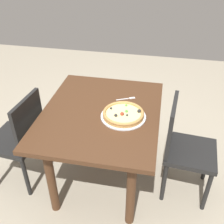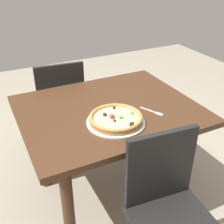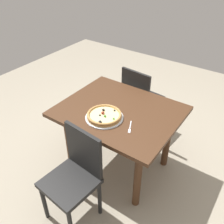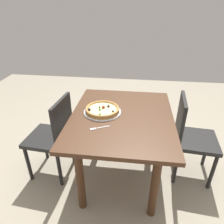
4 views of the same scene
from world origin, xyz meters
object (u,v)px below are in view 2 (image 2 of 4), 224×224
Objects in this scene: dining_table at (109,123)px; fork at (153,112)px; pizza at (116,118)px; plate at (116,122)px; chair_near at (60,104)px; chair_far at (169,210)px.

dining_table is 0.31m from fork.
pizza reaches higher than dining_table.
pizza is (-0.00, 0.00, 0.03)m from plate.
dining_table is 1.26× the size of chair_near.
chair_far is 0.56m from plate.
chair_near is (0.14, -0.67, -0.14)m from dining_table.
dining_table is 0.23m from plate.
chair_far is 2.55× the size of plate.
chair_far is 0.57m from pizza.
chair_near is 2.55× the size of plate.
pizza is at bearing 120.26° from plate.
chair_far reaches higher than plate.
plate is at bearing 77.62° from dining_table.
plate is at bearing -78.07° from chair_near.
dining_table is 7.16× the size of fork.
dining_table is at bearing -152.95° from fork.
pizza is at bearing 77.70° from dining_table.
plate is at bearing -59.74° from pizza.
plate reaches higher than dining_table.
chair_far reaches higher than pizza.
dining_table is 0.70m from chair_near.
fork is at bearing 142.26° from dining_table.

